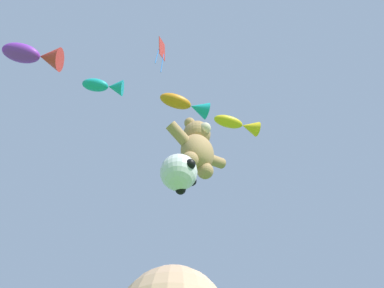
{
  "coord_description": "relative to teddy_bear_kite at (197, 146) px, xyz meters",
  "views": [
    {
      "loc": [
        -2.0,
        -0.08,
        1.45
      ],
      "look_at": [
        1.52,
        3.75,
        8.75
      ],
      "focal_mm": 28.0,
      "sensor_mm": 36.0,
      "label": 1
    }
  ],
  "objects": [
    {
      "name": "teddy_bear_kite",
      "position": [
        0.0,
        0.0,
        0.0
      ],
      "size": [
        2.34,
        1.03,
        2.37
      ],
      "color": "tan"
    },
    {
      "name": "soccer_ball_kite",
      "position": [
        -0.74,
        -0.08,
        -1.88
      ],
      "size": [
        1.02,
        1.01,
        0.94
      ],
      "color": "white"
    },
    {
      "name": "fish_kite_goldfin",
      "position": [
        1.94,
        -0.46,
        2.83
      ],
      "size": [
        1.93,
        1.33,
        0.63
      ],
      "color": "yellow"
    },
    {
      "name": "fish_kite_tangerine",
      "position": [
        -0.1,
        0.4,
        3.11
      ],
      "size": [
        2.07,
        1.36,
        0.71
      ],
      "color": "orange"
    },
    {
      "name": "fish_kite_teal",
      "position": [
        -3.0,
        1.59,
        2.5
      ],
      "size": [
        1.48,
        1.27,
        0.6
      ],
      "color": "#19ADB2"
    },
    {
      "name": "fish_kite_violet",
      "position": [
        -5.45,
        2.57,
        3.05
      ],
      "size": [
        2.09,
        1.71,
        0.87
      ],
      "color": "purple"
    },
    {
      "name": "diamond_kite",
      "position": [
        -1.91,
        0.08,
        5.21
      ],
      "size": [
        0.89,
        0.7,
        3.08
      ],
      "color": "red"
    }
  ]
}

